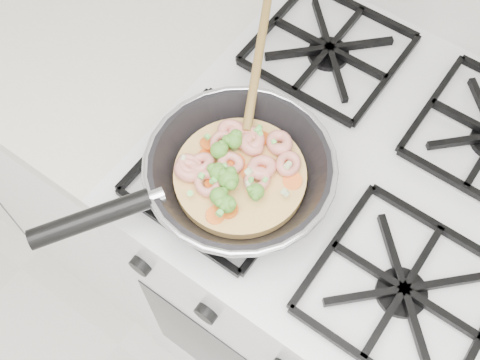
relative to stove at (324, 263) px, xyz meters
The scene contains 3 objects.
stove is the anchor object (origin of this frame).
counter_left 0.80m from the stove, behind, with size 1.00×0.60×0.90m.
skillet 0.53m from the stove, 130.12° to the right, with size 0.31×0.55×0.09m.
Camera 1 is at (0.12, 1.22, 1.67)m, focal length 43.61 mm.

